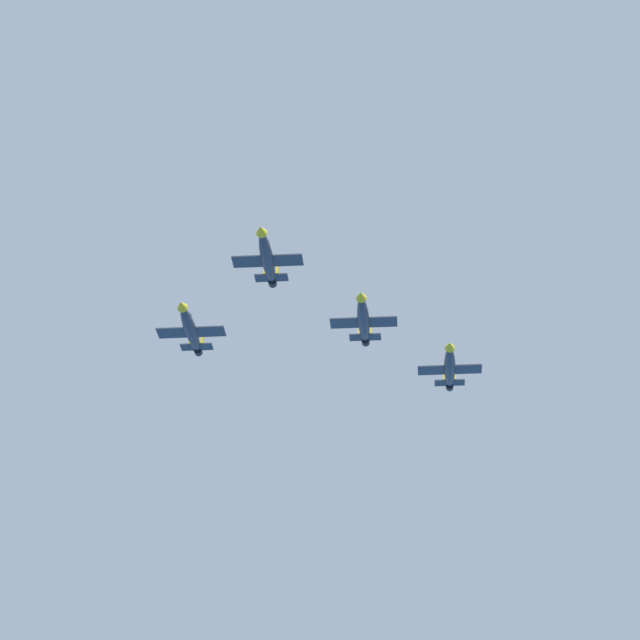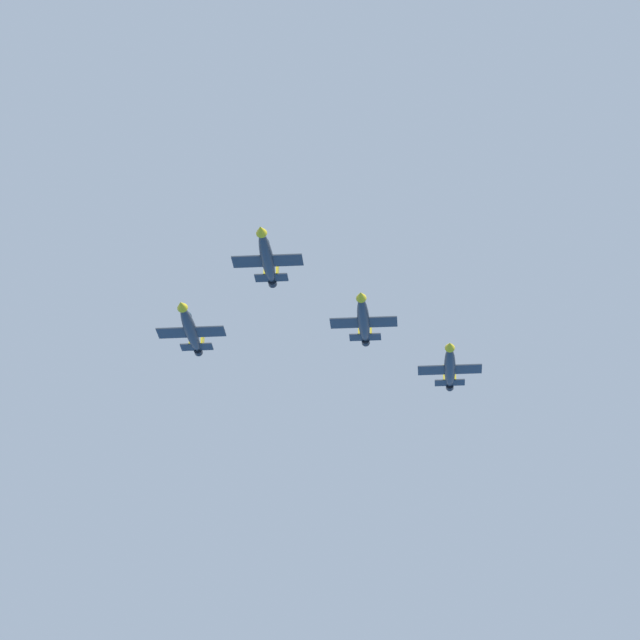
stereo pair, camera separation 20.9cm
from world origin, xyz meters
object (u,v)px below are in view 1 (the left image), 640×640
(jet_left_wingman, at_px, (363,319))
(jet_right_wingman, at_px, (190,329))
(jet_left_outer, at_px, (450,367))
(jet_lead, at_px, (267,257))

(jet_left_wingman, distance_m, jet_right_wingman, 29.11)
(jet_left_wingman, relative_size, jet_right_wingman, 0.98)
(jet_left_wingman, bearing_deg, jet_left_outer, 139.99)
(jet_lead, height_order, jet_right_wingman, jet_lead)
(jet_lead, relative_size, jet_left_outer, 0.99)
(jet_left_wingman, xyz_separation_m, jet_right_wingman, (29.03, 2.02, -0.87))
(jet_left_outer, bearing_deg, jet_left_wingman, -39.69)
(jet_lead, bearing_deg, jet_left_wingman, 140.17)
(jet_right_wingman, bearing_deg, jet_left_wingman, 90.98)
(jet_right_wingman, bearing_deg, jet_lead, 41.34)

